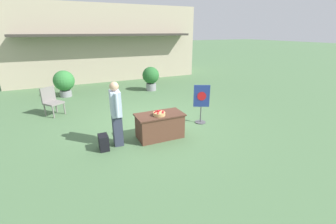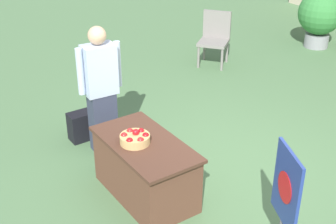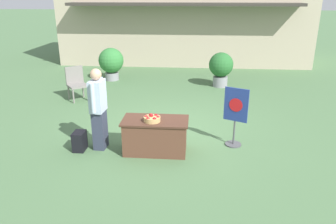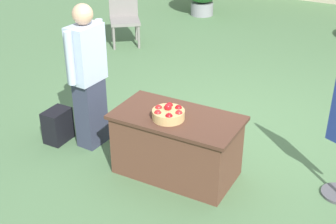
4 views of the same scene
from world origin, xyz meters
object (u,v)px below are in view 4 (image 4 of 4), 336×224
(person_visitor, at_px, (88,76))
(display_table, at_px, (177,145))
(patio_chair, at_px, (124,14))
(backpack, at_px, (58,126))
(apple_basket, at_px, (168,114))

(person_visitor, bearing_deg, display_table, 0.00)
(patio_chair, bearing_deg, person_visitor, -10.59)
(display_table, height_order, person_visitor, person_visitor)
(backpack, distance_m, patio_chair, 3.75)
(apple_basket, height_order, person_visitor, person_visitor)
(display_table, xyz_separation_m, person_visitor, (-1.22, 0.08, 0.54))
(display_table, distance_m, person_visitor, 1.33)
(apple_basket, height_order, patio_chair, patio_chair)
(display_table, xyz_separation_m, apple_basket, (-0.05, -0.09, 0.42))
(display_table, relative_size, apple_basket, 4.02)
(display_table, bearing_deg, person_visitor, 176.44)
(patio_chair, bearing_deg, backpack, -17.43)
(display_table, bearing_deg, backpack, -177.24)
(apple_basket, height_order, backpack, apple_basket)
(display_table, relative_size, backpack, 3.29)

